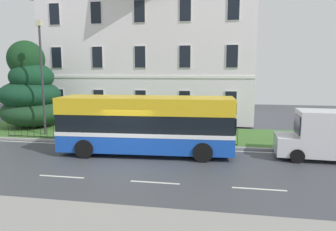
{
  "coord_description": "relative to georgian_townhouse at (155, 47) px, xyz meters",
  "views": [
    {
      "loc": [
        4.53,
        -13.29,
        4.42
      ],
      "look_at": [
        1.35,
        4.99,
        1.69
      ],
      "focal_mm": 33.1,
      "sensor_mm": 36.0,
      "label": 1
    }
  ],
  "objects": [
    {
      "name": "iron_verge_railing",
      "position": [
        -0.0,
        -11.35,
        -5.98
      ],
      "size": [
        14.6,
        0.04,
        0.97
      ],
      "color": "black",
      "rests_on": "ground_plane"
    },
    {
      "name": "single_decker_bus",
      "position": [
        2.48,
        -13.46,
        -5.0
      ],
      "size": [
        9.18,
        2.98,
        3.03
      ],
      "rotation": [
        0.0,
        0.0,
        0.06
      ],
      "color": "#1849B8",
      "rests_on": "ground_plane"
    },
    {
      "name": "white_panel_van",
      "position": [
        11.91,
        -12.97,
        -5.35
      ],
      "size": [
        5.2,
        2.32,
        2.44
      ],
      "rotation": [
        0.0,
        0.0,
        3.09
      ],
      "color": "silver",
      "rests_on": "ground_plane"
    },
    {
      "name": "street_lamp_post",
      "position": [
        -5.34,
        -10.27,
        -2.25
      ],
      "size": [
        0.36,
        0.24,
        7.47
      ],
      "color": "#333338",
      "rests_on": "ground_plane"
    },
    {
      "name": "evergreen_tree",
      "position": [
        -7.81,
        -7.94,
        -3.88
      ],
      "size": [
        4.53,
        4.68,
        6.44
      ],
      "color": "#423328",
      "rests_on": "ground_plane"
    },
    {
      "name": "ground_plane",
      "position": [
        1.81,
        -14.66,
        -6.62
      ],
      "size": [
        60.0,
        56.0,
        0.18
      ],
      "color": "#3F4248"
    },
    {
      "name": "georgian_townhouse",
      "position": [
        0.0,
        0.0,
        0.0
      ],
      "size": [
        17.91,
        10.75,
        12.9
      ],
      "color": "white",
      "rests_on": "ground_plane"
    }
  ]
}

